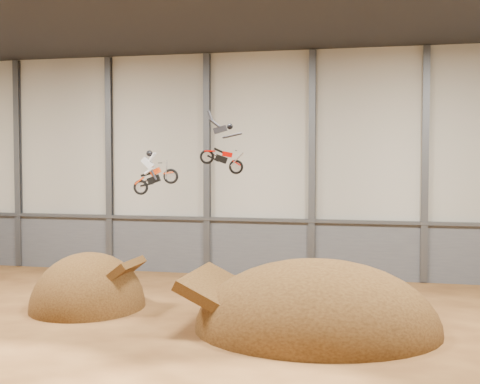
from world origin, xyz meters
name	(u,v)px	position (x,y,z in m)	size (l,w,h in m)	color
floor	(187,338)	(0.00, 0.00, 0.00)	(40.00, 40.00, 0.00)	#543116
back_wall	(259,164)	(0.00, 15.00, 7.00)	(40.00, 0.10, 14.00)	#BAB4A4
lower_band_back	(259,248)	(0.00, 14.90, 1.75)	(39.80, 0.18, 3.50)	#53555B
steel_rail	(258,220)	(0.00, 14.75, 3.55)	(39.80, 0.35, 0.20)	#47494F
steel_column_0	(18,164)	(-16.67, 14.80, 7.00)	(0.40, 0.36, 13.90)	#47494F
steel_column_1	(109,164)	(-10.00, 14.80, 7.00)	(0.40, 0.36, 13.90)	#47494F
steel_column_2	(207,164)	(-3.33, 14.80, 7.00)	(0.40, 0.36, 13.90)	#47494F
steel_column_3	(312,165)	(3.33, 14.80, 7.00)	(0.40, 0.36, 13.90)	#47494F
steel_column_4	(425,165)	(10.00, 14.80, 7.00)	(0.40, 0.36, 13.90)	#47494F
takeoff_ramp	(88,308)	(-6.43, 4.19, 0.00)	(5.50, 6.34, 5.50)	#38210E
landing_ramp	(316,330)	(5.06, 2.50, 0.00)	(10.58, 9.36, 6.11)	#38210E
fmx_rider_a	(158,167)	(-3.50, 6.29, 6.93)	(2.41, 0.92, 2.18)	red
fmx_rider_b	(219,143)	(0.69, 2.67, 8.09)	(2.66, 0.76, 2.28)	#D50800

